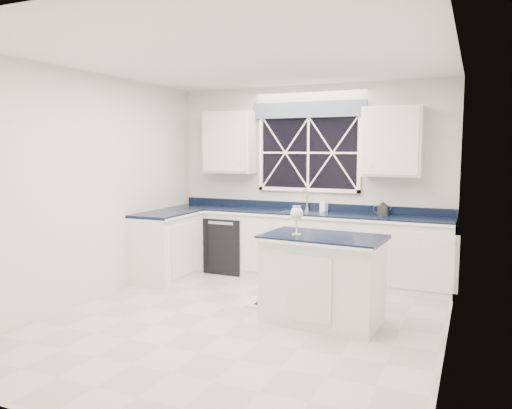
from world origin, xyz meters
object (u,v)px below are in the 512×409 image
at_px(faucet, 307,199).
at_px(island, 323,279).
at_px(soap_bottle, 324,204).
at_px(dishwasher, 231,243).
at_px(wine_glass, 297,215).
at_px(kettle, 383,209).

relative_size(faucet, island, 0.24).
bearing_deg(soap_bottle, dishwasher, -170.72).
height_order(dishwasher, faucet, faucet).
relative_size(island, soap_bottle, 6.79).
xyz_separation_m(faucet, soap_bottle, (0.25, 0.03, -0.06)).
distance_m(island, soap_bottle, 1.98).
height_order(dishwasher, island, island).
xyz_separation_m(island, soap_bottle, (-0.53, 1.82, 0.57)).
relative_size(wine_glass, soap_bottle, 1.61).
height_order(kettle, soap_bottle, soap_bottle).
xyz_separation_m(dishwasher, wine_glass, (1.60, -1.66, 0.72)).
xyz_separation_m(kettle, wine_glass, (-0.58, -1.75, 0.10)).
bearing_deg(wine_glass, soap_bottle, 97.73).
bearing_deg(soap_bottle, kettle, -9.08).
relative_size(dishwasher, island, 0.64).
xyz_separation_m(faucet, kettle, (1.08, -0.11, -0.07)).
relative_size(kettle, soap_bottle, 1.37).
distance_m(faucet, kettle, 1.09).
relative_size(island, kettle, 4.94).
relative_size(kettle, wine_glass, 0.85).
distance_m(island, kettle, 1.80).
xyz_separation_m(faucet, island, (0.77, -1.79, -0.64)).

